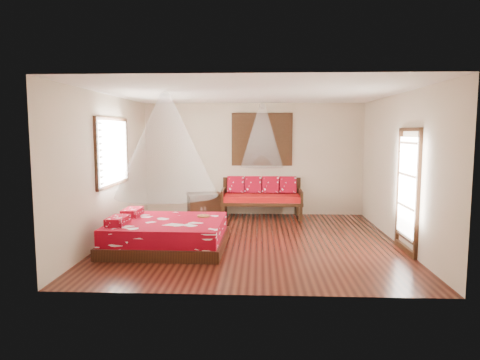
{
  "coord_description": "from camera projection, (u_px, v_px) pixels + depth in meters",
  "views": [
    {
      "loc": [
        0.16,
        -8.04,
        2.09
      ],
      "look_at": [
        -0.23,
        0.27,
        1.15
      ],
      "focal_mm": 32.0,
      "sensor_mm": 36.0,
      "label": 1
    }
  ],
  "objects": [
    {
      "name": "room",
      "position": [
        251.0,
        168.0,
        8.07
      ],
      "size": [
        5.54,
        5.54,
        2.84
      ],
      "color": "black",
      "rests_on": "ground"
    },
    {
      "name": "bed",
      "position": [
        167.0,
        234.0,
        7.73
      ],
      "size": [
        2.11,
        1.92,
        0.64
      ],
      "rotation": [
        0.0,
        0.0,
        -0.02
      ],
      "color": "black",
      "rests_on": "floor"
    },
    {
      "name": "daybed",
      "position": [
        262.0,
        196.0,
        10.53
      ],
      "size": [
        1.96,
        0.87,
        0.98
      ],
      "color": "black",
      "rests_on": "floor"
    },
    {
      "name": "storage_chest",
      "position": [
        204.0,
        204.0,
        10.68
      ],
      "size": [
        0.97,
        0.82,
        0.57
      ],
      "rotation": [
        0.0,
        0.0,
        0.3
      ],
      "color": "black",
      "rests_on": "floor"
    },
    {
      "name": "shutter_panel",
      "position": [
        262.0,
        139.0,
        10.7
      ],
      "size": [
        1.52,
        0.06,
        1.32
      ],
      "color": "black",
      "rests_on": "wall_back"
    },
    {
      "name": "window_left",
      "position": [
        113.0,
        152.0,
        8.36
      ],
      "size": [
        0.1,
        1.74,
        1.34
      ],
      "color": "black",
      "rests_on": "wall_left"
    },
    {
      "name": "glazed_door",
      "position": [
        407.0,
        191.0,
        7.38
      ],
      "size": [
        0.08,
        1.02,
        2.16
      ],
      "color": "black",
      "rests_on": "floor"
    },
    {
      "name": "wine_tray",
      "position": [
        203.0,
        214.0,
        8.02
      ],
      "size": [
        0.24,
        0.24,
        0.2
      ],
      "rotation": [
        0.0,
        0.0,
        0.33
      ],
      "color": "brown",
      "rests_on": "bed"
    },
    {
      "name": "mosquito_net_main",
      "position": [
        166.0,
        145.0,
        7.55
      ],
      "size": [
        1.83,
        1.83,
        1.8
      ],
      "primitive_type": "cone",
      "color": "silver",
      "rests_on": "ceiling"
    },
    {
      "name": "mosquito_net_daybed",
      "position": [
        262.0,
        136.0,
        10.22
      ],
      "size": [
        1.03,
        1.03,
        1.5
      ],
      "primitive_type": "cone",
      "color": "silver",
      "rests_on": "ceiling"
    }
  ]
}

